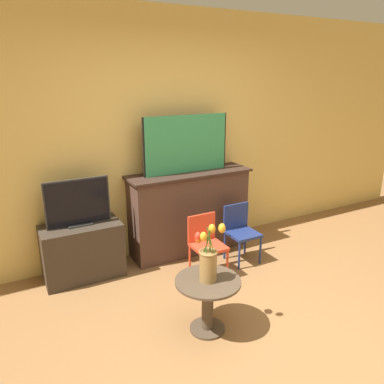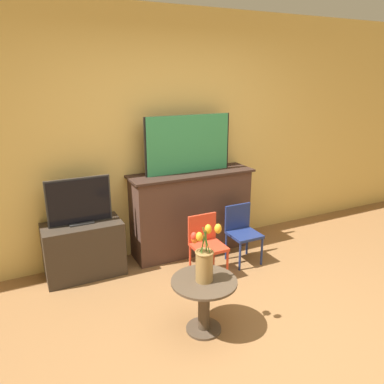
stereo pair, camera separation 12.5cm
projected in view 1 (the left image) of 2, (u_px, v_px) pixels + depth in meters
The scene contains 10 objects.
ground_plane at pixel (282, 356), 2.79m from camera, with size 14.00×14.00×0.00m, color olive.
wall_back at pixel (162, 136), 4.18m from camera, with size 8.00×0.06×2.70m.
fireplace_mantel at pixel (189, 211), 4.35m from camera, with size 1.44×0.43×0.96m.
painting at pixel (186, 144), 4.10m from camera, with size 1.02×0.03×0.63m.
tv_stand at pixel (83, 251), 3.82m from camera, with size 0.78×0.41×0.57m.
tv_monitor at pixel (78, 203), 3.67m from camera, with size 0.63×0.12×0.47m.
chair_red at pixel (206, 241), 3.85m from camera, with size 0.32×0.32×0.64m.
chair_blue at pixel (240, 229), 4.16m from camera, with size 0.32×0.32×0.64m.
side_table at pixel (208, 297), 3.00m from camera, with size 0.53×0.53×0.46m.
vase_tulips at pixel (208, 259), 2.90m from camera, with size 0.21×0.15×0.48m.
Camera 1 is at (-1.68, -1.70, 2.01)m, focal length 35.00 mm.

